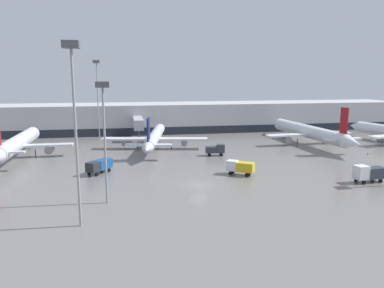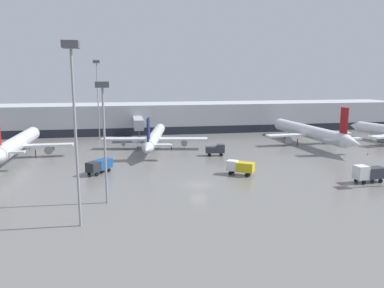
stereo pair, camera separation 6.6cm
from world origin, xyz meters
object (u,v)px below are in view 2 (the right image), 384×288
Objects in this scene: parked_jet_1 at (309,132)px; traffic_cone_0 at (76,148)px; service_truck_1 at (240,167)px; service_truck_2 at (369,173)px; apron_light_mast_2 at (73,86)px; parked_jet_3 at (17,143)px; service_truck_3 at (99,165)px; apron_light_mast_0 at (103,107)px; apron_light_mast_3 at (97,79)px; service_truck_0 at (216,149)px; traffic_cone_2 at (368,154)px; parked_jet_0 at (155,137)px.

parked_jet_1 is 59.22m from traffic_cone_0.
parked_jet_1 is at bearing -101.01° from service_truck_1.
service_truck_2 reaches higher than service_truck_1.
parked_jet_1 is at bearing 40.69° from apron_light_mast_2.
parked_jet_3 is 47.21m from apron_light_mast_2.
service_truck_2 is at bearing 109.20° from service_truck_3.
apron_light_mast_0 is (-50.13, -37.62, 10.18)m from parked_jet_1.
apron_light_mast_3 reaches higher than service_truck_3.
service_truck_2 is at bearing -43.52° from service_truck_0.
service_truck_2 is at bearing -116.52° from parked_jet_3.
apron_light_mast_2 is at bearing 71.17° from service_truck_1.
service_truck_3 is (-52.14, -20.69, -1.74)m from parked_jet_1.
apron_light_mast_3 is at bearing -36.69° from parked_jet_3.
apron_light_mast_0 is 8.89m from apron_light_mast_2.
traffic_cone_2 is (33.91, 11.59, -1.24)m from service_truck_1.
service_truck_2 is at bearing -168.70° from service_truck_1.
parked_jet_3 is at bearing -179.23° from service_truck_0.
apron_light_mast_3 is (-27.24, 44.37, 15.33)m from service_truck_1.
service_truck_3 is at bearing 88.22° from apron_light_mast_2.
traffic_cone_2 is at bearing -98.34° from parked_jet_3.
traffic_cone_2 is 62.73m from apron_light_mast_0.
parked_jet_1 is 55.12× the size of traffic_cone_0.
parked_jet_3 reaches higher than service_truck_0.
parked_jet_1 is 7.36× the size of service_truck_2.
traffic_cone_0 is at bearing 93.00° from parked_jet_0.
apron_light_mast_0 is at bearing 43.64° from service_truck_3.
service_truck_0 is 0.87× the size of service_truck_1.
apron_light_mast_0 is at bearing 60.65° from service_truck_1.
apron_light_mast_3 is (-61.15, 32.78, 16.57)m from traffic_cone_2.
apron_light_mast_3 is at bearing 72.04° from traffic_cone_0.
traffic_cone_0 is at bearing 164.52° from traffic_cone_2.
parked_jet_0 is 41.16m from apron_light_mast_0.
apron_light_mast_2 reaches higher than service_truck_1.
service_truck_1 is at bearing -43.03° from traffic_cone_0.
traffic_cone_2 is at bearing -97.97° from parked_jet_0.
apron_light_mast_2 is (-25.81, -19.07, 14.99)m from service_truck_1.
traffic_cone_0 is at bearing -107.96° from apron_light_mast_3.
parked_jet_0 is 8.04× the size of service_truck_0.
parked_jet_3 is at bearing 171.80° from traffic_cone_2.
parked_jet_3 is 43.37m from service_truck_0.
parked_jet_0 is 6.48× the size of service_truck_3.
parked_jet_0 reaches higher than service_truck_0.
apron_light_mast_0 reaches higher than service_truck_0.
apron_light_mast_2 is (-0.77, -24.80, 14.99)m from service_truck_3.
service_truck_0 is at bearing -57.60° from service_truck_2.
apron_light_mast_3 is at bearing 94.33° from apron_light_mast_0.
parked_jet_1 is at bearing -87.13° from parked_jet_3.
service_truck_3 reaches higher than traffic_cone_0.
service_truck_3 is at bearing -147.15° from service_truck_0.
traffic_cone_0 is 0.04× the size of apron_light_mast_0.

